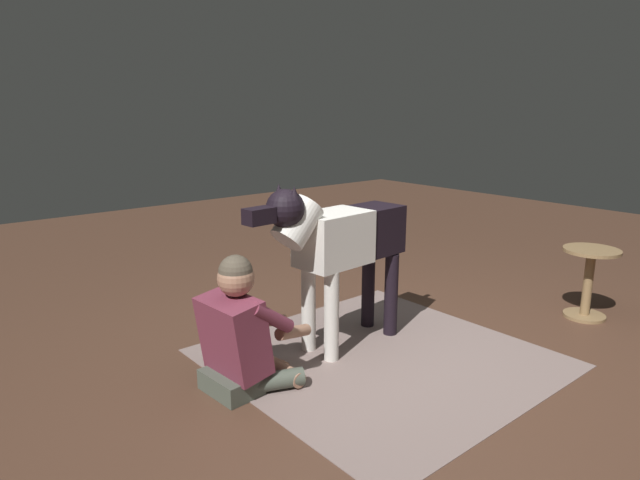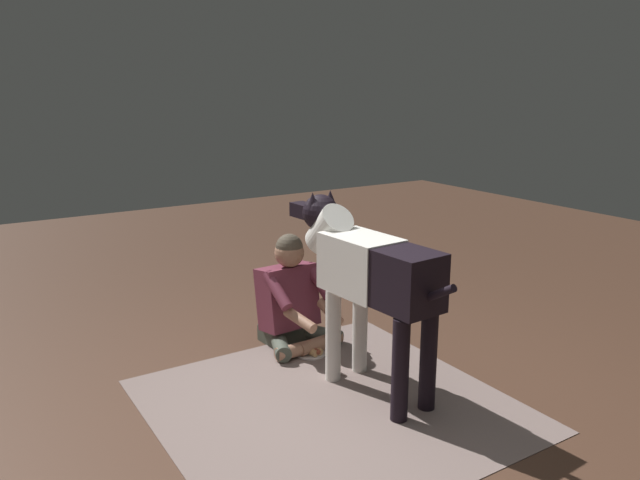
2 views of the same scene
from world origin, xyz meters
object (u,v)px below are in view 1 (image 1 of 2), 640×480
object	(u,v)px
large_dog	(340,242)
person_sitting_on_floor	(241,335)
round_side_table	(589,277)
hot_dog_on_plate	(274,370)

from	to	relation	value
large_dog	person_sitting_on_floor	bearing A→B (deg)	3.91
large_dog	round_side_table	world-z (taller)	large_dog
round_side_table	hot_dog_on_plate	bearing A→B (deg)	-18.17
person_sitting_on_floor	large_dog	xyz separation A→B (m)	(-0.81, -0.06, 0.41)
hot_dog_on_plate	round_side_table	size ratio (longest dim) A/B	0.39
hot_dog_on_plate	person_sitting_on_floor	bearing A→B (deg)	3.91
hot_dog_on_plate	large_dog	bearing A→B (deg)	-176.09
large_dog	hot_dog_on_plate	world-z (taller)	large_dog
person_sitting_on_floor	round_side_table	size ratio (longest dim) A/B	1.46
person_sitting_on_floor	round_side_table	distance (m)	2.76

